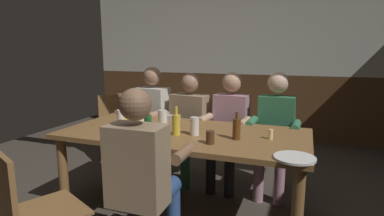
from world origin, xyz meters
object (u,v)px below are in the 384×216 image
Objects in this scene: person_2 at (229,125)px; chair_empty_near_left at (30,213)px; dining_table at (184,141)px; pint_glass_2 at (140,120)px; person_0 at (149,117)px; person_4 at (143,170)px; bottle_1 at (237,129)px; bottle_0 at (176,124)px; person_1 at (188,121)px; pint_glass_4 at (195,126)px; pint_glass_1 at (210,137)px; chair_empty_near_right at (117,126)px; pint_glass_3 at (121,119)px; plate_0 at (295,158)px; pint_glass_0 at (124,117)px; table_candle at (271,134)px; person_3 at (275,128)px; pint_glass_5 at (163,119)px; bottle_2 at (148,126)px; condiment_caddy at (172,118)px.

person_2 reaches higher than chair_empty_near_left.
dining_table is 18.38× the size of pint_glass_2.
person_4 is at bearing 122.95° from person_0.
bottle_1 reaches higher than dining_table.
bottle_0 is at bearing -175.36° from bottle_1.
person_1 is 7.97× the size of pint_glass_4.
pint_glass_1 is at bearing 53.62° from person_4.
bottle_0 reaches higher than chair_empty_near_right.
bottle_1 reaches higher than pint_glass_3.
pint_glass_3 is (-1.53, 0.36, 0.07)m from plate_0.
chair_empty_near_left is 3.69× the size of bottle_0.
chair_empty_near_left reaches higher than dining_table.
bottle_0 is 1.74× the size of pint_glass_0.
bottle_1 is at bearing -10.06° from dining_table.
pint_glass_4 is at bearing 123.51° from person_1.
person_0 reaches higher than bottle_1.
chair_empty_near_left is 1.74m from table_candle.
bottle_1 is (0.25, -0.80, 0.17)m from person_2.
pint_glass_2 is (-1.16, -0.65, 0.14)m from person_3.
pint_glass_5 is at bearing 3.37° from pint_glass_2.
person_1 is at bearing 91.03° from pint_glass_5.
dining_table is 1.72× the size of person_4.
pint_glass_4 is at bearing 83.07° from chair_empty_near_left.
bottle_1 is 0.95m from pint_glass_2.
chair_empty_near_right is at bearing 141.31° from pint_glass_5.
table_candle is 0.58× the size of pint_glass_0.
pint_glass_0 is 0.89× the size of pint_glass_3.
chair_empty_near_left is 11.00× the size of table_candle.
pint_glass_0 reaches higher than dining_table.
pint_glass_1 reaches higher than dining_table.
person_3 reaches higher than bottle_2.
person_1 is 1.36× the size of chair_empty_near_right.
plate_0 is at bearing 103.72° from person_3.
pint_glass_4 is (-0.60, -0.09, 0.04)m from table_candle.
pint_glass_0 is at bearing 120.14° from chair_empty_near_left.
condiment_caddy is 1.41m from plate_0.
plate_0 is 1.21× the size of bottle_1.
person_1 is at bearing 114.47° from chair_empty_near_right.
condiment_caddy is at bearing 132.87° from pint_glass_1.
person_3 reaches higher than condiment_caddy.
person_4 is 0.71m from chair_empty_near_left.
pint_glass_0 is (-1.12, 0.15, -0.02)m from bottle_1.
bottle_2 is at bearing -29.13° from pint_glass_3.
person_4 is at bearing -73.60° from pint_glass_5.
person_2 is 1.39× the size of chair_empty_near_right.
person_4 is 5.11× the size of bottle_0.
chair_empty_near_left is (-1.24, -1.85, -0.20)m from person_3.
person_4 is at bearing 73.91° from chair_empty_near_right.
person_0 is at bearing 96.58° from pint_glass_0.
person_0 is 0.94m from person_2.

